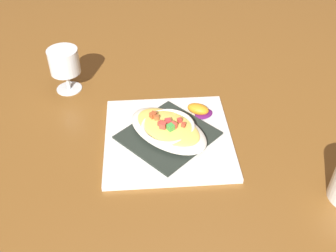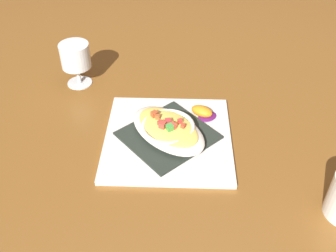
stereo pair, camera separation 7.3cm
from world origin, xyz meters
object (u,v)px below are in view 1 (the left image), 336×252
gratin_dish (168,128)px  stemmed_glass (64,64)px  square_plate (168,138)px  orange_garnish (199,110)px

gratin_dish → stemmed_glass: bearing=36.0°
square_plate → stemmed_glass: (0.27, 0.20, 0.07)m
gratin_dish → orange_garnish: gratin_dish is taller
orange_garnish → stemmed_glass: size_ratio=0.60×
gratin_dish → stemmed_glass: size_ratio=1.97×
orange_garnish → stemmed_glass: 0.37m
square_plate → orange_garnish: 0.11m
gratin_dish → stemmed_glass: 0.34m
orange_garnish → stemmed_glass: (0.21, 0.29, 0.06)m
gratin_dish → stemmed_glass: stemmed_glass is taller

